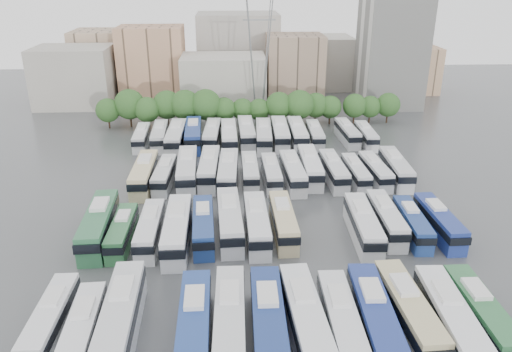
{
  "coord_description": "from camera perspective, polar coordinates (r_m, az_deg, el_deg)",
  "views": [
    {
      "loc": [
        -4.7,
        -60.8,
        31.7
      ],
      "look_at": [
        -1.0,
        7.11,
        3.0
      ],
      "focal_mm": 35.0,
      "sensor_mm": 36.0,
      "label": 1
    }
  ],
  "objects": [
    {
      "name": "ground",
      "position": [
        68.73,
        1.16,
        -4.59
      ],
      "size": [
        220.0,
        220.0,
        0.0
      ],
      "primitive_type": "plane",
      "color": "#424447",
      "rests_on": "ground"
    },
    {
      "name": "tree_line",
      "position": [
        106.46,
        -1.96,
        7.99
      ],
      "size": [
        64.84,
        7.83,
        8.21
      ],
      "color": "black",
      "rests_on": "ground"
    },
    {
      "name": "city_buildings",
      "position": [
        134.81,
        -4.34,
        12.64
      ],
      "size": [
        102.0,
        35.0,
        20.0
      ],
      "color": "#9E998E",
      "rests_on": "ground"
    },
    {
      "name": "apartment_tower",
      "position": [
        126.33,
        15.2,
        13.6
      ],
      "size": [
        14.0,
        14.0,
        26.0
      ],
      "primitive_type": "cube",
      "color": "silver",
      "rests_on": "ground"
    },
    {
      "name": "electricity_pylon",
      "position": [
        111.76,
        0.36,
        16.18
      ],
      "size": [
        9.0,
        6.91,
        33.83
      ],
      "color": "slate",
      "rests_on": "ground"
    },
    {
      "name": "bus_r0_s0",
      "position": [
        51.2,
        -22.4,
        -14.97
      ],
      "size": [
        2.53,
        11.28,
        3.53
      ],
      "rotation": [
        0.0,
        0.0,
        -0.01
      ],
      "color": "silver",
      "rests_on": "ground"
    },
    {
      "name": "bus_r0_s1",
      "position": [
        48.68,
        -19.23,
        -16.58
      ],
      "size": [
        3.03,
        11.64,
        3.62
      ],
      "rotation": [
        0.0,
        0.0,
        0.04
      ],
      "color": "silver",
      "rests_on": "ground"
    },
    {
      "name": "bus_r0_s2",
      "position": [
        49.09,
        -15.14,
        -15.18
      ],
      "size": [
        3.32,
        13.56,
        4.23
      ],
      "rotation": [
        0.0,
        0.0,
        0.03
      ],
      "color": "silver",
      "rests_on": "ground"
    },
    {
      "name": "bus_r0_s4",
      "position": [
        46.96,
        -7.04,
        -16.56
      ],
      "size": [
        3.02,
        12.99,
        4.06
      ],
      "rotation": [
        0.0,
        0.0,
        0.02
      ],
      "color": "navy",
      "rests_on": "ground"
    },
    {
      "name": "bus_r0_s5",
      "position": [
        47.37,
        -3.01,
        -16.02
      ],
      "size": [
        3.03,
        12.91,
        4.04
      ],
      "rotation": [
        0.0,
        0.0,
        -0.02
      ],
      "color": "silver",
      "rests_on": "ground"
    },
    {
      "name": "bus_r0_s6",
      "position": [
        46.8,
        1.42,
        -16.42
      ],
      "size": [
        3.14,
        13.47,
        4.21
      ],
      "rotation": [
        0.0,
        0.0,
        -0.02
      ],
      "color": "navy",
      "rests_on": "ground"
    },
    {
      "name": "bus_r0_s7",
      "position": [
        47.45,
        5.62,
        -15.91
      ],
      "size": [
        3.59,
        13.5,
        4.19
      ],
      "rotation": [
        0.0,
        0.0,
        0.05
      ],
      "color": "silver",
      "rests_on": "ground"
    },
    {
      "name": "bus_r0_s8",
      "position": [
        47.72,
        9.71,
        -16.14
      ],
      "size": [
        2.95,
        12.46,
        3.89
      ],
      "rotation": [
        0.0,
        0.0,
        -0.02
      ],
      "color": "silver",
      "rests_on": "ground"
    },
    {
      "name": "bus_r0_s9",
      "position": [
        48.65,
        13.35,
        -15.45
      ],
      "size": [
        3.47,
        13.26,
        4.12
      ],
      "rotation": [
        0.0,
        0.0,
        -0.05
      ],
      "color": "navy",
      "rests_on": "ground"
    },
    {
      "name": "bus_r0_s10",
      "position": [
        50.23,
        16.97,
        -14.56
      ],
      "size": [
        3.32,
        13.0,
        4.05
      ],
      "rotation": [
        0.0,
        0.0,
        0.04
      ],
      "color": "#C2B685",
      "rests_on": "ground"
    },
    {
      "name": "bus_r0_s11",
      "position": [
        50.31,
        21.3,
        -15.09
      ],
      "size": [
        3.47,
        13.35,
        4.15
      ],
      "rotation": [
        0.0,
        0.0,
        -0.04
      ],
      "color": "white",
      "rests_on": "ground"
    },
    {
      "name": "bus_r0_s12",
      "position": [
        52.37,
        24.29,
        -14.18
      ],
      "size": [
        2.71,
        12.25,
        3.84
      ],
      "rotation": [
        0.0,
        0.0,
        -0.0
      ],
      "color": "#2D6A3C",
      "rests_on": "ground"
    },
    {
      "name": "bus_r1_s0",
      "position": [
        65.18,
        -17.5,
        -5.28
      ],
      "size": [
        3.59,
        13.82,
        4.3
      ],
      "rotation": [
        0.0,
        0.0,
        0.04
      ],
      "color": "#2C6842",
      "rests_on": "ground"
    },
    {
      "name": "bus_r1_s1",
      "position": [
        63.63,
        -15.05,
        -6.16
      ],
      "size": [
        2.38,
        10.79,
        3.38
      ],
      "rotation": [
        0.0,
        0.0,
        -0.0
      ],
      "color": "#2D6A3C",
      "rests_on": "ground"
    },
    {
      "name": "bus_r1_s2",
      "position": [
        63.09,
        -12.01,
        -5.97
      ],
      "size": [
        2.55,
        11.62,
        3.65
      ],
      "rotation": [
        0.0,
        0.0,
        0.0
      ],
      "color": "silver",
      "rests_on": "ground"
    },
    {
      "name": "bus_r1_s3",
      "position": [
        61.91,
        -9.0,
        -6.03
      ],
      "size": [
        3.05,
        13.43,
        4.2
      ],
      "rotation": [
        0.0,
        0.0,
        0.01
      ],
      "color": "silver",
      "rests_on": "ground"
    },
    {
      "name": "bus_r1_s4",
      "position": [
        62.88,
        -6.04,
        -5.63
      ],
      "size": [
        3.16,
        11.97,
        3.72
      ],
      "rotation": [
        0.0,
        0.0,
        0.05
      ],
      "color": "navy",
      "rests_on": "ground"
    },
    {
      "name": "bus_r1_s5",
      "position": [
        63.48,
        -3.02,
        -5.02
      ],
      "size": [
        3.48,
        13.3,
        4.14
      ],
      "rotation": [
        0.0,
        0.0,
        0.05
      ],
      "color": "silver",
      "rests_on": "ground"
    },
    {
      "name": "bus_r1_s6",
      "position": [
        62.71,
        0.1,
        -5.44
      ],
      "size": [
        2.96,
        12.69,
        3.97
      ],
      "rotation": [
        0.0,
        0.0,
        0.02
      ],
      "color": "silver",
      "rests_on": "ground"
    },
    {
      "name": "bus_r1_s7",
      "position": [
        63.64,
        3.13,
        -5.12
      ],
      "size": [
        2.84,
        12.11,
        3.78
      ],
      "rotation": [
        0.0,
        0.0,
        0.02
      ],
      "color": "#C8B889",
      "rests_on": "ground"
    },
    {
      "name": "bus_r1_s10",
      "position": [
        63.81,
        12.14,
        -5.47
      ],
      "size": [
        3.26,
        12.75,
        3.97
      ],
      "rotation": [
        0.0,
        0.0,
        -0.04
      ],
      "color": "silver",
      "rests_on": "ground"
    },
    {
      "name": "bus_r1_s11",
      "position": [
        66.29,
        14.64,
        -4.72
      ],
      "size": [
        2.78,
        11.9,
        3.72
      ],
      "rotation": [
        0.0,
        0.0,
        -0.02
      ],
      "color": "silver",
      "rests_on": "ground"
    },
    {
      "name": "bus_r1_s12",
      "position": [
        66.39,
        17.41,
        -5.14
      ],
      "size": [
        2.84,
        11.04,
        3.44
      ],
      "rotation": [
        0.0,
        0.0,
        -0.04
      ],
      "color": "navy",
      "rests_on": "ground"
    },
    {
      "name": "bus_r1_s13",
      "position": [
        67.6,
        20.18,
        -4.9
      ],
      "size": [
        2.86,
        11.77,
        3.67
      ],
      "rotation": [
        0.0,
        0.0,
        0.03
      ],
      "color": "navy",
      "rests_on": "ground"
    },
    {
      "name": "bus_r2_s1",
      "position": [
        79.11,
        -12.67,
        0.27
      ],
      "size": [
        2.89,
        13.21,
        4.14
      ],
      "rotation": [
        0.0,
        0.0,
        -0.0
      ],
      "color": "beige",
      "rests_on": "ground"
    },
    {
      "name": "bus_r2_s2",
      "position": [
        78.9,
        -10.4,
        0.16
      ],
      "size": [
        3.03,
        11.37,
        3.53
      ],
      "rotation": [
        0.0,
        0.0,
        -0.05
      ],
      "color": "silver",
      "rests_on": "ground"
    },
    {
      "name": "bus_r2_s3",
      "position": [
        79.26,
        -7.87,
        0.73
      ],
      "size": [
        3.48,
        13.73,
        4.28
      ],
      "rotation": [
        0.0,
        0.0,
        0.04
      ],
      "color": "silver",
      "rests_on": "ground"
    },
    {
      "name": "bus_r2_s4",
      "position": [
        79.71,
        -5.37,
        0.91
      ],
      "size": [
        3.33,
        13.16,
        4.1
      ],
      "rotation": [
        0.0,
        0.0,
        -0.04
      ],
      "color": "silver",
      "rests_on": "ground"
    },
    {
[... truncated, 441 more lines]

